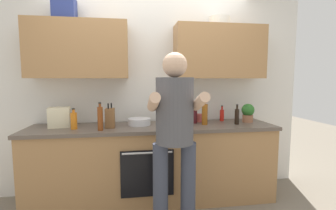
# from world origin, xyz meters

# --- Properties ---
(ground_plane) EXTENTS (12.00, 12.00, 0.00)m
(ground_plane) POSITION_xyz_m (0.00, 0.00, 0.00)
(ground_plane) COLOR #756B5B
(back_wall_unit) EXTENTS (4.00, 0.38, 2.50)m
(back_wall_unit) POSITION_xyz_m (-0.01, 0.28, 1.49)
(back_wall_unit) COLOR silver
(back_wall_unit) RESTS_ON ground
(counter) EXTENTS (2.84, 0.67, 0.90)m
(counter) POSITION_xyz_m (-0.00, -0.00, 0.45)
(counter) COLOR #A37547
(counter) RESTS_ON ground
(person_standing) EXTENTS (0.49, 0.45, 1.67)m
(person_standing) POSITION_xyz_m (0.13, -0.66, 0.99)
(person_standing) COLOR #383D4C
(person_standing) RESTS_ON ground
(bottle_wine) EXTENTS (0.07, 0.07, 0.27)m
(bottle_wine) POSITION_xyz_m (0.51, 0.08, 1.01)
(bottle_wine) COLOR #471419
(bottle_wine) RESTS_ON counter
(bottle_soda) EXTENTS (0.06, 0.06, 0.34)m
(bottle_soda) POSITION_xyz_m (0.35, 0.05, 1.04)
(bottle_soda) COLOR #198C33
(bottle_soda) RESTS_ON counter
(bottle_vinegar) EXTENTS (0.06, 0.06, 0.30)m
(bottle_vinegar) POSITION_xyz_m (-0.58, -0.19, 1.03)
(bottle_vinegar) COLOR brown
(bottle_vinegar) RESTS_ON counter
(bottle_juice) EXTENTS (0.07, 0.07, 0.23)m
(bottle_juice) POSITION_xyz_m (-0.87, -0.07, 1.00)
(bottle_juice) COLOR orange
(bottle_juice) RESTS_ON counter
(bottle_soy) EXTENTS (0.05, 0.05, 0.24)m
(bottle_soy) POSITION_xyz_m (0.99, -0.06, 1.00)
(bottle_soy) COLOR black
(bottle_soy) RESTS_ON counter
(bottle_syrup) EXTENTS (0.07, 0.07, 0.30)m
(bottle_syrup) POSITION_xyz_m (0.61, -0.03, 1.03)
(bottle_syrup) COLOR #8C4C14
(bottle_syrup) RESTS_ON counter
(bottle_hotsauce) EXTENTS (0.05, 0.05, 0.20)m
(bottle_hotsauce) POSITION_xyz_m (0.91, 0.20, 0.98)
(bottle_hotsauce) COLOR red
(bottle_hotsauce) RESTS_ON counter
(cup_ceramic) EXTENTS (0.07, 0.07, 0.10)m
(cup_ceramic) POSITION_xyz_m (0.59, 0.16, 0.95)
(cup_ceramic) COLOR #BF4C47
(cup_ceramic) RESTS_ON counter
(mixing_bowl) EXTENTS (0.27, 0.27, 0.08)m
(mixing_bowl) POSITION_xyz_m (-0.16, 0.06, 0.94)
(mixing_bowl) COLOR silver
(mixing_bowl) RESTS_ON counter
(knife_block) EXTENTS (0.10, 0.14, 0.27)m
(knife_block) POSITION_xyz_m (-0.49, -0.04, 1.01)
(knife_block) COLOR brown
(knife_block) RESTS_ON counter
(potted_herb) EXTENTS (0.16, 0.16, 0.23)m
(potted_herb) POSITION_xyz_m (1.20, 0.07, 1.02)
(potted_herb) COLOR #9E6647
(potted_herb) RESTS_ON counter
(grocery_bag_rice) EXTENTS (0.25, 0.22, 0.22)m
(grocery_bag_rice) POSITION_xyz_m (-1.06, 0.08, 1.01)
(grocery_bag_rice) COLOR beige
(grocery_bag_rice) RESTS_ON counter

